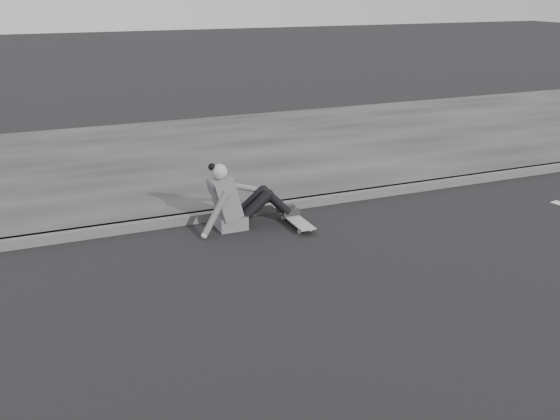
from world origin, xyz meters
The scene contains 5 objects.
ground centered at (0.00, 0.00, 0.00)m, with size 80.00×80.00×0.00m, color black.
curb centered at (0.00, 2.58, 0.06)m, with size 24.00×0.16×0.12m, color #4C4C4C.
sidewalk centered at (0.00, 5.60, 0.06)m, with size 24.00×6.00×0.12m, color #333333.
skateboard centered at (-0.25, 1.95, 0.07)m, with size 0.20×0.78×0.09m.
seated_woman centered at (-0.98, 2.19, 0.36)m, with size 1.38×0.46×0.88m.
Camera 1 is at (-3.35, -4.89, 2.92)m, focal length 40.00 mm.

